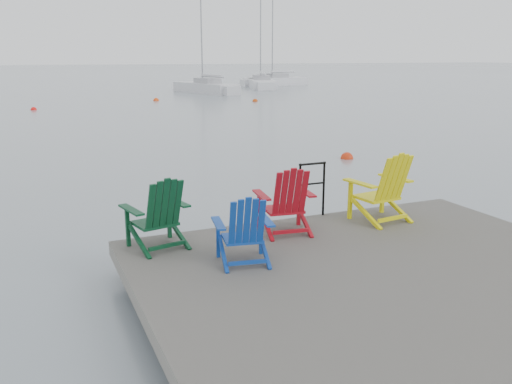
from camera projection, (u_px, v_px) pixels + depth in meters
name	position (u px, v px, depth m)	size (l,w,h in m)	color
ground	(388.00, 309.00, 6.73)	(400.00, 400.00, 0.00)	slate
dock	(390.00, 283.00, 6.65)	(6.00, 5.00, 1.40)	#312E2B
handrail	(312.00, 184.00, 8.76)	(0.48, 0.04, 0.90)	black
chair_green	(158.00, 213.00, 7.30)	(0.91, 0.86, 1.00)	#0A381E
chair_blue	(244.00, 229.00, 6.77)	(0.81, 0.76, 0.91)	navy
chair_red	(286.00, 200.00, 7.92)	(0.88, 0.83, 1.01)	maroon
chair_yellow	(383.00, 187.00, 8.51)	(0.97, 0.91, 1.11)	yellow
sailboat_near	(205.00, 88.00, 46.36)	(3.78, 7.86, 10.61)	silver
sailboat_mid	(261.00, 84.00, 53.67)	(4.64, 8.63, 11.56)	white
sailboat_far	(275.00, 82.00, 57.64)	(7.00, 2.67, 9.63)	silver
buoy_a	(347.00, 159.00, 16.60)	(0.39, 0.39, 0.39)	red
buoy_b	(34.00, 110.00, 31.49)	(0.35, 0.35, 0.35)	red
buoy_c	(255.00, 101.00, 37.38)	(0.37, 0.37, 0.37)	#C7410B
buoy_d	(156.00, 101.00, 37.93)	(0.40, 0.40, 0.40)	#EB430D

